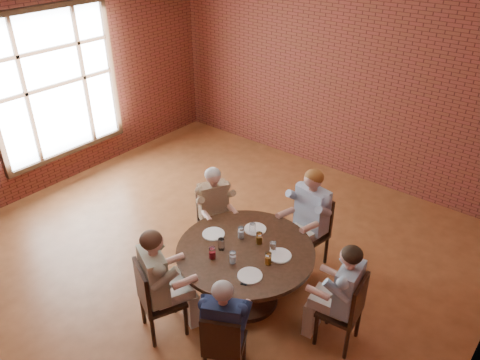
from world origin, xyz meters
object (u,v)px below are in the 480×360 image
Objects in this scene: chair_d at (154,297)px; diner_d at (161,283)px; chair_c at (213,218)px; chair_e at (223,345)px; chair_b at (312,227)px; smartphone at (245,281)px; diner_a at (341,296)px; diner_b at (308,219)px; diner_e at (225,330)px; diner_c at (215,212)px; dining_table at (245,265)px; chair_a at (347,309)px.

chair_d is 0.70× the size of diner_d.
chair_c is at bearing -47.44° from chair_d.
chair_e is (0.92, -0.08, -0.18)m from diner_d.
chair_b reaches higher than chair_d.
chair_e is at bearing -71.24° from chair_b.
smartphone is (-0.20, 0.58, 0.27)m from chair_e.
diner_a is 0.94× the size of diner_b.
diner_a is at bearing -149.12° from diner_e.
smartphone is (0.75, 0.58, 0.25)m from chair_d.
diner_d is at bearing -96.53° from chair_b.
diner_d reaches higher than chair_d.
dining_table is at bearing -90.00° from diner_c.
diner_a is 1.02× the size of diner_c.
diner_a is at bearing -90.00° from chair_a.
diner_d is at bearing -131.30° from chair_c.
diner_c reaches higher than smartphone.
diner_a is at bearing -146.42° from chair_e.
diner_d is (0.03, 0.08, 0.16)m from chair_d.
diner_d is 10.20× the size of smartphone.
chair_a is 0.71× the size of diner_a.
chair_c is 0.73× the size of diner_e.
diner_a is (1.13, 0.14, 0.11)m from dining_table.
diner_a is 2.03m from diner_c.
chair_c is at bearing -72.69° from diner_e.
diner_b is at bearing -139.91° from diner_a.
chair_c reaches higher than smartphone.
diner_a is 1.34× the size of chair_b.
diner_d is at bearing -62.79° from diner_a.
diner_d is (-0.40, -0.91, 0.14)m from dining_table.
dining_table is at bearing -90.00° from chair_a.
chair_e is (1.38, -1.45, -0.14)m from diner_c.
diner_b is 2.01m from diner_d.
dining_table is at bearing -90.00° from chair_c.
diner_d is 0.94m from chair_e.
diner_d is at bearing -63.84° from chair_a.
diner_a reaches higher than smartphone.
chair_a is 0.74× the size of diner_e.
chair_d is (-1.57, -1.12, -0.13)m from diner_a.
chair_b is (-1.01, 0.96, 0.02)m from chair_a.
chair_e is (0.32, -2.09, -0.03)m from chair_b.
chair_d reaches higher than chair_c.
chair_c is 1.56m from chair_d.
diner_a is 1.04× the size of diner_e.
chair_c is (-0.93, 0.50, -0.04)m from dining_table.
chair_e is 0.68m from smartphone.
diner_b is (-1.03, 0.87, 0.19)m from chair_a.
diner_a is at bearing 9.92° from smartphone.
chair_a reaches higher than chair_e.
chair_b is (-0.93, 0.97, -0.12)m from diner_a.
dining_table is 1.14m from diner_a.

